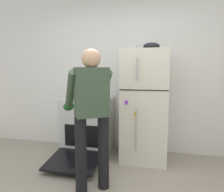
{
  "coord_description": "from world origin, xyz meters",
  "views": [
    {
      "loc": [
        0.63,
        -1.64,
        1.36
      ],
      "look_at": [
        -0.07,
        1.32,
        1.0
      ],
      "focal_mm": 33.63,
      "sensor_mm": 36.0,
      "label": 1
    }
  ],
  "objects_px": {
    "mixing_bowl": "(151,46)",
    "stove_range": "(88,127)",
    "red_pot": "(96,95)",
    "pepper_mill": "(76,91)",
    "refrigerator": "(145,106)",
    "coffee_mug": "(135,48)",
    "person_cook": "(91,108)"
  },
  "relations": [
    {
      "from": "mixing_bowl",
      "to": "stove_range",
      "type": "bearing_deg",
      "value": -178.97
    },
    {
      "from": "refrigerator",
      "to": "red_pot",
      "type": "bearing_deg",
      "value": -176.27
    },
    {
      "from": "refrigerator",
      "to": "mixing_bowl",
      "type": "relative_size",
      "value": 6.82
    },
    {
      "from": "stove_range",
      "to": "mixing_bowl",
      "type": "xyz_separation_m",
      "value": [
        1.0,
        0.02,
        1.27
      ]
    },
    {
      "from": "stove_range",
      "to": "pepper_mill",
      "type": "relative_size",
      "value": 6.96
    },
    {
      "from": "pepper_mill",
      "to": "mixing_bowl",
      "type": "xyz_separation_m",
      "value": [
        1.3,
        -0.2,
        0.71
      ]
    },
    {
      "from": "refrigerator",
      "to": "coffee_mug",
      "type": "relative_size",
      "value": 14.92
    },
    {
      "from": "person_cook",
      "to": "pepper_mill",
      "type": "height_order",
      "value": "person_cook"
    },
    {
      "from": "coffee_mug",
      "to": "mixing_bowl",
      "type": "bearing_deg",
      "value": -10.99
    },
    {
      "from": "red_pot",
      "to": "mixing_bowl",
      "type": "xyz_separation_m",
      "value": [
        0.84,
        0.05,
        0.74
      ]
    },
    {
      "from": "pepper_mill",
      "to": "mixing_bowl",
      "type": "height_order",
      "value": "mixing_bowl"
    },
    {
      "from": "person_cook",
      "to": "pepper_mill",
      "type": "xyz_separation_m",
      "value": [
        -0.7,
        1.21,
        0.07
      ]
    },
    {
      "from": "refrigerator",
      "to": "stove_range",
      "type": "relative_size",
      "value": 1.36
    },
    {
      "from": "person_cook",
      "to": "mixing_bowl",
      "type": "height_order",
      "value": "mixing_bowl"
    },
    {
      "from": "stove_range",
      "to": "mixing_bowl",
      "type": "height_order",
      "value": "mixing_bowl"
    },
    {
      "from": "red_pot",
      "to": "coffee_mug",
      "type": "distance_m",
      "value": 0.95
    },
    {
      "from": "pepper_mill",
      "to": "red_pot",
      "type": "bearing_deg",
      "value": -28.52
    },
    {
      "from": "person_cook",
      "to": "coffee_mug",
      "type": "xyz_separation_m",
      "value": [
        0.35,
        1.06,
        0.77
      ]
    },
    {
      "from": "refrigerator",
      "to": "red_pot",
      "type": "distance_m",
      "value": 0.78
    },
    {
      "from": "refrigerator",
      "to": "stove_range",
      "type": "height_order",
      "value": "refrigerator"
    },
    {
      "from": "person_cook",
      "to": "coffee_mug",
      "type": "height_order",
      "value": "coffee_mug"
    },
    {
      "from": "coffee_mug",
      "to": "mixing_bowl",
      "type": "relative_size",
      "value": 0.46
    },
    {
      "from": "stove_range",
      "to": "pepper_mill",
      "type": "distance_m",
      "value": 0.68
    },
    {
      "from": "pepper_mill",
      "to": "mixing_bowl",
      "type": "bearing_deg",
      "value": -8.73
    },
    {
      "from": "person_cook",
      "to": "red_pot",
      "type": "xyz_separation_m",
      "value": [
        -0.24,
        0.96,
        0.03
      ]
    },
    {
      "from": "coffee_mug",
      "to": "mixing_bowl",
      "type": "height_order",
      "value": "mixing_bowl"
    },
    {
      "from": "red_pot",
      "to": "pepper_mill",
      "type": "distance_m",
      "value": 0.52
    },
    {
      "from": "coffee_mug",
      "to": "red_pot",
      "type": "bearing_deg",
      "value": -170.31
    },
    {
      "from": "person_cook",
      "to": "mixing_bowl",
      "type": "distance_m",
      "value": 1.41
    },
    {
      "from": "mixing_bowl",
      "to": "pepper_mill",
      "type": "bearing_deg",
      "value": 171.27
    },
    {
      "from": "red_pot",
      "to": "mixing_bowl",
      "type": "height_order",
      "value": "mixing_bowl"
    },
    {
      "from": "coffee_mug",
      "to": "pepper_mill",
      "type": "xyz_separation_m",
      "value": [
        -1.05,
        0.15,
        -0.7
      ]
    }
  ]
}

